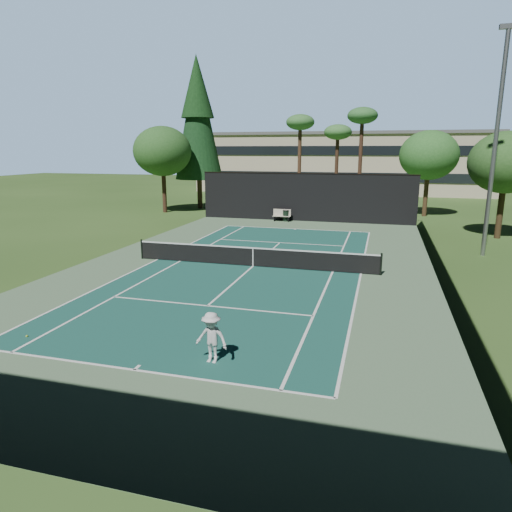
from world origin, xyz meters
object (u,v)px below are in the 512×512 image
(tennis_ball_a, at_px, (27,336))
(tennis_ball_c, at_px, (306,256))
(tennis_ball_b, at_px, (225,260))
(player, at_px, (212,338))
(tennis_ball_d, at_px, (193,248))
(trash_bin, at_px, (286,216))
(tennis_net, at_px, (253,256))
(park_bench, at_px, (282,215))

(tennis_ball_a, relative_size, tennis_ball_c, 1.06)
(tennis_ball_a, height_order, tennis_ball_b, tennis_ball_a)
(tennis_ball_a, bearing_deg, tennis_ball_c, 63.63)
(player, relative_size, tennis_ball_c, 20.64)
(tennis_ball_c, height_order, tennis_ball_d, tennis_ball_c)
(trash_bin, bearing_deg, tennis_ball_b, -90.97)
(tennis_net, bearing_deg, trash_bin, 95.65)
(player, xyz_separation_m, tennis_ball_b, (-3.67, 11.60, -0.72))
(tennis_ball_b, distance_m, park_bench, 14.66)
(player, bearing_deg, tennis_net, 106.56)
(player, distance_m, tennis_ball_a, 6.45)
(player, height_order, tennis_ball_c, player)
(tennis_net, xyz_separation_m, tennis_ball_b, (-1.79, 0.77, -0.53))
(tennis_net, bearing_deg, tennis_ball_d, 145.28)
(player, relative_size, tennis_ball_a, 19.49)
(tennis_ball_c, relative_size, tennis_ball_d, 1.10)
(player, distance_m, tennis_ball_b, 12.19)
(player, bearing_deg, tennis_ball_d, 121.99)
(tennis_net, xyz_separation_m, park_bench, (-1.87, 15.43, -0.01))
(tennis_net, bearing_deg, tennis_ball_c, 52.51)
(tennis_ball_d, bearing_deg, park_bench, 76.36)
(tennis_ball_c, xyz_separation_m, tennis_ball_d, (-7.09, 0.34, -0.00))
(tennis_ball_d, xyz_separation_m, trash_bin, (3.26, 12.23, 0.45))
(tennis_net, relative_size, park_bench, 8.60)
(tennis_net, relative_size, tennis_ball_c, 177.79)
(tennis_ball_a, relative_size, tennis_ball_d, 1.16)
(player, distance_m, tennis_ball_c, 13.84)
(tennis_ball_a, height_order, tennis_ball_c, tennis_ball_a)
(tennis_ball_c, distance_m, trash_bin, 13.15)
(tennis_net, xyz_separation_m, tennis_ball_d, (-4.80, 3.33, -0.52))
(tennis_net, height_order, tennis_ball_b, tennis_net)
(player, height_order, trash_bin, player)
(trash_bin, bearing_deg, tennis_ball_d, -104.94)
(player, bearing_deg, tennis_ball_a, -173.70)
(tennis_net, height_order, tennis_ball_d, tennis_net)
(tennis_ball_b, relative_size, park_bench, 0.04)
(player, bearing_deg, park_bench, 104.84)
(tennis_ball_b, distance_m, tennis_ball_c, 4.64)
(tennis_ball_b, bearing_deg, tennis_ball_c, 28.48)
(tennis_ball_b, bearing_deg, tennis_ball_a, -103.36)
(tennis_ball_a, height_order, tennis_ball_d, tennis_ball_a)
(tennis_ball_d, distance_m, trash_bin, 12.67)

